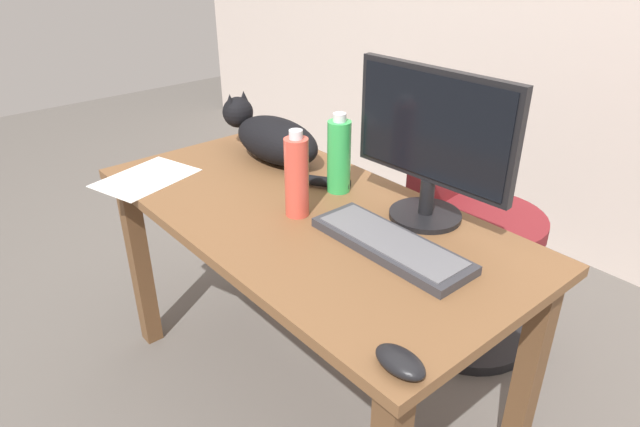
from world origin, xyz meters
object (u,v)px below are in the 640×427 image
monitor (432,141)px  water_bottle (339,156)px  spray_bottle (297,176)px  cat (272,137)px  keyboard (390,244)px  computer_mouse (400,362)px  office_chair (467,241)px

monitor → water_bottle: monitor is taller
spray_bottle → cat: bearing=153.2°
water_bottle → keyboard: bearing=-21.2°
cat → computer_mouse: bearing=-23.6°
monitor → spray_bottle: (-0.25, -0.26, -0.11)m
monitor → keyboard: bearing=-74.9°
cat → water_bottle: size_ratio=2.52×
office_chair → cat: 0.80m
keyboard → computer_mouse: 0.43m
computer_mouse → spray_bottle: size_ratio=0.44×
keyboard → water_bottle: 0.38m
spray_bottle → keyboard: bearing=11.4°
keyboard → water_bottle: (-0.34, 0.13, 0.10)m
spray_bottle → monitor: bearing=46.1°
office_chair → water_bottle: (-0.15, -0.51, 0.42)m
water_bottle → spray_bottle: bearing=-77.9°
water_bottle → cat: bearing=-179.5°
office_chair → water_bottle: bearing=-106.3°
computer_mouse → water_bottle: water_bottle is taller
computer_mouse → spray_bottle: spray_bottle is taller
computer_mouse → water_bottle: 0.78m
office_chair → keyboard: (0.19, -0.64, 0.32)m
monitor → spray_bottle: bearing=-133.9°
monitor → cat: bearing=-173.9°
keyboard → water_bottle: bearing=158.8°
computer_mouse → water_bottle: bearing=146.2°
keyboard → cat: cat is taller
office_chair → computer_mouse: bearing=-62.1°
office_chair → cat: bearing=-133.4°
monitor → cat: (-0.62, -0.07, -0.15)m
keyboard → spray_bottle: 0.32m
monitor → spray_bottle: monitor is taller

